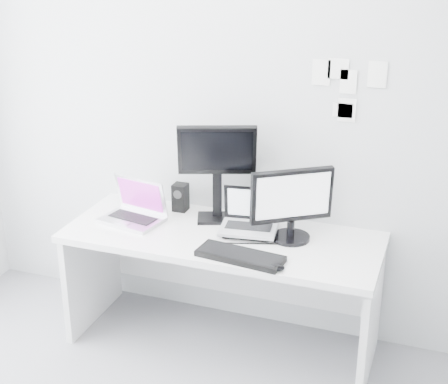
% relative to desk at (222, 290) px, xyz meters
% --- Properties ---
extents(back_wall, '(3.60, 0.00, 3.60)m').
position_rel_desk_xyz_m(back_wall, '(0.00, 0.35, 0.99)').
color(back_wall, '#B8BBBD').
rests_on(back_wall, ground).
extents(desk, '(1.80, 0.70, 0.73)m').
position_rel_desk_xyz_m(desk, '(0.00, 0.00, 0.00)').
color(desk, white).
rests_on(desk, ground).
extents(macbook, '(0.39, 0.32, 0.26)m').
position_rel_desk_xyz_m(macbook, '(-0.56, -0.02, 0.50)').
color(macbook, '#BABABF').
rests_on(macbook, desk).
extents(speaker, '(0.09, 0.09, 0.17)m').
position_rel_desk_xyz_m(speaker, '(-0.36, 0.24, 0.45)').
color(speaker, black).
rests_on(speaker, desk).
extents(dell_laptop, '(0.35, 0.29, 0.26)m').
position_rel_desk_xyz_m(dell_laptop, '(0.14, 0.05, 0.50)').
color(dell_laptop, silver).
rests_on(dell_laptop, desk).
extents(rear_monitor, '(0.48, 0.31, 0.61)m').
position_rel_desk_xyz_m(rear_monitor, '(-0.10, 0.18, 0.67)').
color(rear_monitor, black).
rests_on(rear_monitor, desk).
extents(samsung_monitor, '(0.50, 0.44, 0.43)m').
position_rel_desk_xyz_m(samsung_monitor, '(0.38, 0.07, 0.58)').
color(samsung_monitor, black).
rests_on(samsung_monitor, desk).
extents(keyboard, '(0.48, 0.22, 0.03)m').
position_rel_desk_xyz_m(keyboard, '(0.19, -0.25, 0.38)').
color(keyboard, black).
rests_on(keyboard, desk).
extents(mouse, '(0.12, 0.09, 0.03)m').
position_rel_desk_xyz_m(mouse, '(0.40, -0.31, 0.38)').
color(mouse, black).
rests_on(mouse, desk).
extents(wall_note_0, '(0.10, 0.00, 0.14)m').
position_rel_desk_xyz_m(wall_note_0, '(0.45, 0.34, 1.26)').
color(wall_note_0, white).
rests_on(wall_note_0, back_wall).
extents(wall_note_1, '(0.09, 0.00, 0.13)m').
position_rel_desk_xyz_m(wall_note_1, '(0.60, 0.34, 1.22)').
color(wall_note_1, white).
rests_on(wall_note_1, back_wall).
extents(wall_note_2, '(0.10, 0.00, 0.14)m').
position_rel_desk_xyz_m(wall_note_2, '(0.75, 0.34, 1.26)').
color(wall_note_2, white).
rests_on(wall_note_2, back_wall).
extents(wall_note_3, '(0.11, 0.00, 0.08)m').
position_rel_desk_xyz_m(wall_note_3, '(0.58, 0.34, 1.05)').
color(wall_note_3, white).
rests_on(wall_note_3, back_wall).
extents(wall_note_4, '(0.11, 0.00, 0.11)m').
position_rel_desk_xyz_m(wall_note_4, '(0.54, 0.34, 1.28)').
color(wall_note_4, white).
rests_on(wall_note_4, back_wall).
extents(wall_note_5, '(0.10, 0.00, 0.13)m').
position_rel_desk_xyz_m(wall_note_5, '(0.60, 0.34, 1.06)').
color(wall_note_5, white).
rests_on(wall_note_5, back_wall).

